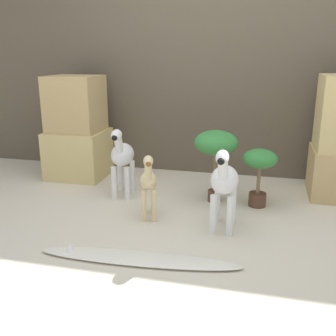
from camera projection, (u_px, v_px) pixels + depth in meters
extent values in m
plane|color=beige|center=(173.00, 239.00, 2.80)|extent=(14.00, 14.00, 0.00)
cube|color=brown|center=(210.00, 70.00, 4.08)|extent=(6.40, 0.08, 2.20)
cube|color=#D1B775|center=(79.00, 154.00, 4.17)|extent=(0.58, 0.54, 0.49)
cube|color=tan|center=(75.00, 104.00, 4.02)|extent=(0.51, 0.48, 0.56)
cylinder|color=white|center=(230.00, 216.00, 2.82)|extent=(0.05, 0.05, 0.30)
cylinder|color=white|center=(213.00, 215.00, 2.85)|extent=(0.05, 0.05, 0.30)
cylinder|color=white|center=(233.00, 205.00, 3.03)|extent=(0.05, 0.05, 0.30)
cylinder|color=white|center=(217.00, 203.00, 3.06)|extent=(0.05, 0.05, 0.30)
ellipsoid|color=white|center=(225.00, 180.00, 2.87)|extent=(0.21, 0.33, 0.20)
cylinder|color=white|center=(223.00, 167.00, 2.71)|extent=(0.07, 0.13, 0.21)
ellipsoid|color=white|center=(222.00, 157.00, 2.63)|extent=(0.09, 0.16, 0.10)
sphere|color=black|center=(221.00, 161.00, 2.56)|extent=(0.05, 0.05, 0.05)
cube|color=black|center=(223.00, 166.00, 2.70)|extent=(0.02, 0.08, 0.17)
cylinder|color=white|center=(127.00, 183.00, 3.53)|extent=(0.05, 0.05, 0.30)
cylinder|color=white|center=(114.00, 183.00, 3.54)|extent=(0.05, 0.05, 0.30)
cylinder|color=white|center=(132.00, 176.00, 3.75)|extent=(0.05, 0.05, 0.30)
cylinder|color=white|center=(120.00, 175.00, 3.76)|extent=(0.05, 0.05, 0.30)
ellipsoid|color=white|center=(123.00, 155.00, 3.58)|extent=(0.24, 0.35, 0.20)
cylinder|color=white|center=(119.00, 144.00, 3.41)|extent=(0.09, 0.13, 0.21)
ellipsoid|color=white|center=(116.00, 135.00, 3.33)|extent=(0.11, 0.17, 0.10)
sphere|color=black|center=(115.00, 138.00, 3.26)|extent=(0.05, 0.05, 0.05)
cube|color=black|center=(118.00, 143.00, 3.41)|extent=(0.03, 0.08, 0.17)
cylinder|color=beige|center=(154.00, 206.00, 3.07)|extent=(0.04, 0.04, 0.26)
cylinder|color=beige|center=(144.00, 206.00, 3.07)|extent=(0.04, 0.04, 0.26)
cylinder|color=beige|center=(153.00, 198.00, 3.23)|extent=(0.04, 0.04, 0.26)
cylinder|color=beige|center=(144.00, 199.00, 3.22)|extent=(0.04, 0.04, 0.26)
ellipsoid|color=beige|center=(148.00, 180.00, 3.09)|extent=(0.19, 0.26, 0.13)
cylinder|color=beige|center=(148.00, 170.00, 2.97)|extent=(0.09, 0.12, 0.19)
ellipsoid|color=beige|center=(148.00, 161.00, 2.89)|extent=(0.11, 0.15, 0.08)
sphere|color=brown|center=(148.00, 164.00, 2.84)|extent=(0.04, 0.04, 0.04)
cylinder|color=#513323|center=(257.00, 199.00, 3.40)|extent=(0.15, 0.15, 0.12)
cylinder|color=brown|center=(259.00, 180.00, 3.35)|extent=(0.03, 0.03, 0.23)
ellipsoid|color=#337F38|center=(260.00, 159.00, 3.30)|extent=(0.29, 0.29, 0.16)
cylinder|color=#513323|center=(214.00, 196.00, 3.51)|extent=(0.12, 0.12, 0.10)
cylinder|color=brown|center=(215.00, 173.00, 3.45)|extent=(0.03, 0.03, 0.33)
ellipsoid|color=#337F38|center=(216.00, 143.00, 3.37)|extent=(0.38, 0.38, 0.21)
ellipsoid|color=silver|center=(139.00, 258.00, 2.52)|extent=(1.34, 0.29, 0.03)
cone|color=white|center=(70.00, 247.00, 2.58)|extent=(0.06, 0.06, 0.05)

